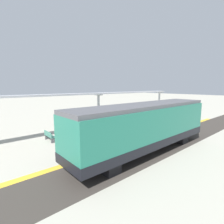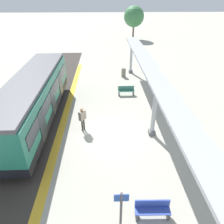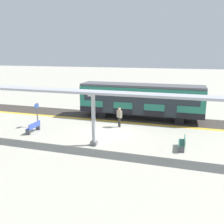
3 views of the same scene
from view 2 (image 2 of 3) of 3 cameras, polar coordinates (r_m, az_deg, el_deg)
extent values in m
plane|color=#AAA697|center=(14.19, -1.36, -6.14)|extent=(176.00, 176.00, 0.00)
cube|color=gold|center=(14.52, -14.30, -6.26)|extent=(0.50, 30.64, 0.01)
cube|color=#38332D|center=(15.03, -21.25, -6.20)|extent=(3.20, 42.64, 0.01)
cube|color=#22725D|center=(15.55, -20.71, 3.62)|extent=(2.60, 12.11, 2.60)
cube|color=black|center=(16.01, -20.05, 0.36)|extent=(2.63, 12.13, 0.55)
cube|color=#515156|center=(15.01, -21.70, 8.44)|extent=(2.39, 12.11, 0.24)
cube|color=#1E262D|center=(15.06, -16.18, 4.87)|extent=(0.03, 11.14, 0.84)
cube|color=#1E262D|center=(12.77, -18.51, -3.36)|extent=(0.04, 1.10, 2.00)
cube|color=#1E262D|center=(15.30, -15.85, 2.98)|extent=(0.04, 1.10, 2.00)
cube|color=#1E262D|center=(17.97, -13.95, 7.48)|extent=(0.04, 1.10, 2.00)
cube|color=black|center=(19.58, -16.83, 4.59)|extent=(2.21, 0.90, 0.64)
cube|color=black|center=(13.36, -23.92, -10.29)|extent=(2.21, 0.90, 0.64)
cube|color=slate|center=(14.38, 10.87, -5.49)|extent=(0.44, 0.44, 0.30)
cylinder|color=#ABB0B3|center=(13.39, 11.63, 0.88)|extent=(0.28, 0.28, 3.38)
cube|color=#ABB0B3|center=(12.63, 12.45, 7.77)|extent=(1.10, 0.36, 0.12)
cube|color=slate|center=(25.06, 5.13, 11.09)|extent=(0.44, 0.44, 0.30)
cylinder|color=#ABB0B3|center=(24.51, 5.34, 15.14)|extent=(0.28, 0.28, 3.38)
cube|color=#ABB0B3|center=(24.10, 5.54, 19.15)|extent=(1.10, 0.36, 0.12)
cube|color=#A8AAB2|center=(12.70, 12.39, 8.59)|extent=(1.20, 24.83, 0.16)
cube|color=#324BAD|center=(9.86, 11.15, -25.10)|extent=(1.51, 0.48, 0.04)
cube|color=#324BAD|center=(9.79, 11.07, -23.46)|extent=(1.50, 0.10, 0.40)
cube|color=#4C4C51|center=(10.19, 15.09, -25.43)|extent=(0.11, 0.40, 0.42)
cube|color=#4C4C51|center=(9.95, 6.79, -26.15)|extent=(0.11, 0.40, 0.42)
cube|color=#3C7969|center=(19.23, 3.93, 5.82)|extent=(1.50, 0.45, 0.04)
cube|color=#3C7969|center=(19.31, 3.89, 6.64)|extent=(1.50, 0.07, 0.40)
cube|color=#4C4C51|center=(19.41, 5.88, 5.22)|extent=(0.10, 0.40, 0.42)
cube|color=#4C4C51|center=(19.26, 1.92, 5.17)|extent=(0.10, 0.40, 0.42)
cylinder|color=slate|center=(23.58, 3.21, 10.79)|extent=(0.48, 0.48, 0.99)
cylinder|color=#4C4C51|center=(8.88, 2.48, -25.85)|extent=(0.10, 0.10, 2.20)
cube|color=#284C9E|center=(8.19, 2.62, -22.57)|extent=(0.56, 0.04, 0.36)
cylinder|color=#2B2925|center=(14.52, -7.73, -3.37)|extent=(0.11, 0.11, 0.88)
cylinder|color=#2B2925|center=(14.42, -8.22, -3.68)|extent=(0.11, 0.11, 0.88)
cube|color=gray|center=(14.06, -8.20, -0.93)|extent=(0.50, 0.54, 0.66)
sphere|color=tan|center=(13.83, -8.33, 0.66)|extent=(0.24, 0.24, 0.24)
cylinder|color=brown|center=(43.81, 5.86, 21.07)|extent=(0.32, 0.32, 2.58)
sphere|color=#387443|center=(43.43, 6.07, 24.73)|extent=(3.82, 3.82, 3.82)
camera|label=1|loc=(26.14, -32.05, 17.98)|focal=27.61mm
camera|label=3|loc=(24.91, 46.68, 17.13)|focal=37.65mm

